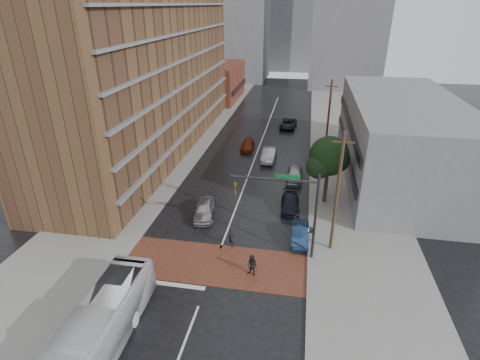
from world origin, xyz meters
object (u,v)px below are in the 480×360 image
at_px(car_travel_a, 204,210).
at_px(suv_travel, 288,124).
at_px(car_travel_b, 269,155).
at_px(car_parked_near, 300,234).
at_px(car_parked_far, 295,174).
at_px(pedestrian_b, 252,266).
at_px(pedestrian_a, 232,238).
at_px(car_travel_c, 248,145).
at_px(transit_bus, 97,332).
at_px(car_parked_mid, 290,204).

bearing_deg(car_travel_a, suv_travel, 68.63).
height_order(car_travel_b, suv_travel, car_travel_b).
relative_size(car_parked_near, car_parked_far, 0.93).
xyz_separation_m(pedestrian_b, car_parked_near, (3.28, 5.06, -0.19)).
distance_m(pedestrian_a, suv_travel, 33.42).
height_order(car_travel_c, car_parked_near, car_parked_near).
height_order(car_parked_near, car_parked_far, car_parked_far).
xyz_separation_m(pedestrian_a, car_travel_b, (1.01, 19.14, -0.05)).
xyz_separation_m(transit_bus, car_travel_a, (1.92, 15.60, -0.80)).
bearing_deg(car_travel_a, pedestrian_b, -62.66).
bearing_deg(car_parked_near, car_travel_a, 163.61).
height_order(pedestrian_b, car_parked_mid, pedestrian_b).
distance_m(suv_travel, car_parked_near, 31.67).
bearing_deg(pedestrian_a, pedestrian_b, -34.43).
bearing_deg(car_travel_b, transit_bus, -100.60).
xyz_separation_m(pedestrian_a, car_travel_a, (-3.45, 4.19, -0.07)).
xyz_separation_m(suv_travel, car_parked_far, (1.91, -19.67, 0.05)).
distance_m(pedestrian_b, car_travel_a, 9.35).
bearing_deg(car_travel_a, car_parked_mid, 10.11).
bearing_deg(suv_travel, car_parked_far, -79.66).
bearing_deg(car_parked_near, car_travel_b, 103.11).
height_order(pedestrian_b, car_parked_far, pedestrian_b).
distance_m(car_travel_c, car_parked_near, 22.22).
bearing_deg(car_travel_b, suv_travel, 84.90).
distance_m(car_travel_a, car_travel_b, 15.60).
xyz_separation_m(pedestrian_b, car_travel_b, (-1.18, 22.42, -0.09)).
bearing_deg(car_parked_mid, car_travel_b, 102.11).
distance_m(car_travel_b, car_parked_near, 17.92).
height_order(car_travel_a, suv_travel, car_travel_a).
xyz_separation_m(pedestrian_a, car_parked_far, (4.48, 13.65, -0.08)).
xyz_separation_m(car_parked_near, car_parked_far, (-0.98, 11.87, 0.07)).
relative_size(transit_bus, car_travel_a, 2.53).
distance_m(pedestrian_a, pedestrian_b, 3.94).
relative_size(pedestrian_b, suv_travel, 0.35).
xyz_separation_m(car_travel_a, car_parked_mid, (7.81, 2.81, -0.12)).
bearing_deg(car_parked_near, transit_bus, -130.68).
height_order(transit_bus, suv_travel, transit_bus).
bearing_deg(pedestrian_a, car_travel_b, 108.90).
height_order(pedestrian_a, pedestrian_b, pedestrian_b).
height_order(pedestrian_b, car_parked_near, pedestrian_b).
relative_size(pedestrian_a, car_parked_far, 0.38).
bearing_deg(car_parked_mid, pedestrian_a, -125.31).
bearing_deg(car_parked_far, car_travel_a, -129.83).
distance_m(car_parked_mid, car_parked_far, 6.65).
relative_size(transit_bus, car_travel_c, 2.73).
bearing_deg(car_travel_a, car_travel_c, 76.66).
xyz_separation_m(car_travel_c, car_parked_mid, (6.64, -15.60, 0.04)).
relative_size(pedestrian_b, car_travel_b, 0.37).
xyz_separation_m(car_travel_c, suv_travel, (4.85, 10.72, 0.10)).
height_order(car_travel_b, car_parked_mid, car_travel_b).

